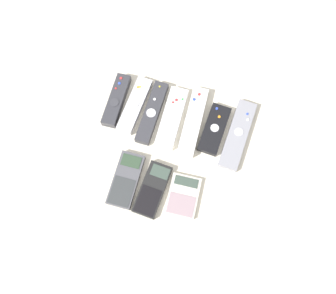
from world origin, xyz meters
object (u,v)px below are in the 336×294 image
object	(u,v)px
remote_1	(135,105)
remote_5	(214,129)
calculator_0	(126,180)
remote_4	(193,121)
calculator_1	(153,189)
remote_6	(238,135)
remote_0	(117,100)
remote_3	(172,118)
calculator_2	(183,196)
remote_2	(152,113)

from	to	relation	value
remote_1	remote_5	size ratio (longest dim) A/B	1.18
calculator_0	remote_4	bearing A→B (deg)	57.39
calculator_1	remote_6	bearing A→B (deg)	53.36
remote_0	remote_6	bearing A→B (deg)	-2.19
remote_1	remote_4	world-z (taller)	remote_4
remote_1	calculator_0	distance (m)	0.23
calculator_1	remote_0	bearing A→B (deg)	132.73
remote_3	remote_6	world-z (taller)	remote_3
calculator_2	calculator_1	bearing A→B (deg)	-178.06
remote_6	calculator_0	xyz separation A→B (m)	(-0.27, -0.22, -0.00)
remote_4	remote_6	distance (m)	0.14
remote_6	calculator_1	bearing A→B (deg)	-126.49
remote_3	remote_6	xyz separation A→B (m)	(0.20, 0.00, -0.00)
calculator_2	remote_1	bearing A→B (deg)	130.84
remote_0	calculator_2	distance (m)	0.35
remote_1	remote_5	distance (m)	0.25
remote_4	calculator_0	size ratio (longest dim) A/B	1.38
remote_1	remote_6	world-z (taller)	remote_1
remote_2	calculator_1	bearing A→B (deg)	-71.78
calculator_2	remote_0	bearing A→B (deg)	137.86
remote_0	remote_2	size ratio (longest dim) A/B	0.85
remote_6	calculator_0	world-z (taller)	remote_6
remote_6	calculator_0	size ratio (longest dim) A/B	1.41
remote_5	calculator_2	distance (m)	0.22
remote_2	remote_6	bearing A→B (deg)	1.71
remote_4	remote_6	xyz separation A→B (m)	(0.14, -0.00, -0.00)
remote_3	remote_6	distance (m)	0.20
remote_3	calculator_1	world-z (taller)	remote_3
remote_1	remote_4	size ratio (longest dim) A/B	0.85
remote_0	remote_1	bearing A→B (deg)	0.16
remote_0	remote_5	world-z (taller)	remote_0
remote_0	calculator_1	distance (m)	0.29
remote_0	calculator_1	xyz separation A→B (m)	(0.18, -0.23, -0.00)
calculator_1	calculator_2	world-z (taller)	calculator_1
remote_3	remote_5	distance (m)	0.13
remote_5	calculator_0	distance (m)	0.30
remote_0	remote_3	xyz separation A→B (m)	(0.18, -0.01, -0.00)
remote_3	remote_4	size ratio (longest dim) A/B	0.89
remote_2	calculator_1	xyz separation A→B (m)	(0.07, -0.22, -0.00)
calculator_1	remote_1	bearing A→B (deg)	122.69
remote_3	calculator_1	size ratio (longest dim) A/B	1.25
remote_0	remote_5	distance (m)	0.31
remote_0	remote_3	distance (m)	0.18
remote_1	remote_3	distance (m)	0.12
remote_2	remote_5	bearing A→B (deg)	1.26
remote_3	remote_2	bearing A→B (deg)	178.76
remote_2	remote_6	world-z (taller)	remote_2
remote_1	calculator_0	size ratio (longest dim) A/B	1.18
remote_4	calculator_1	distance (m)	0.23
remote_0	calculator_0	world-z (taller)	remote_0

